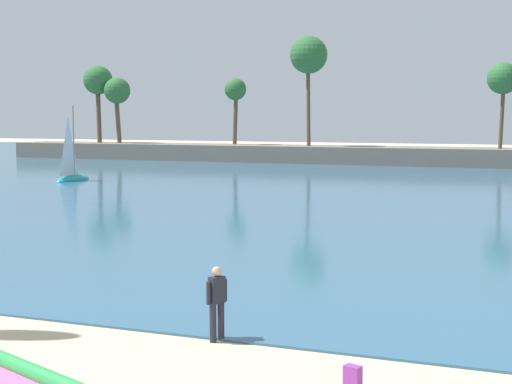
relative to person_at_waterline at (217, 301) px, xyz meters
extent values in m
cube|color=#33607F|center=(-2.52, 50.62, -0.86)|extent=(220.00, 101.18, 0.06)
cube|color=slate|center=(-2.52, 61.21, 0.01)|extent=(97.94, 6.00, 1.80)
cylinder|color=brown|center=(-25.17, 62.22, 3.92)|extent=(0.69, 0.54, 6.04)
sphere|color=#2D6633|center=(-25.17, 62.22, 6.93)|extent=(2.42, 2.42, 2.42)
cylinder|color=brown|center=(2.80, 60.81, 4.24)|extent=(0.54, 0.45, 6.67)
sphere|color=#2D6633|center=(2.80, 60.81, 7.56)|extent=(3.00, 3.00, 3.00)
cylinder|color=brown|center=(-39.50, 61.30, 3.92)|extent=(0.77, 0.68, 6.05)
sphere|color=#2D6633|center=(-39.50, 61.30, 6.92)|extent=(3.01, 3.01, 3.01)
cylinder|color=brown|center=(-16.36, 60.68, 5.60)|extent=(0.69, 0.87, 9.40)
sphere|color=#2D6633|center=(-16.36, 60.68, 10.29)|extent=(3.88, 3.88, 3.88)
cylinder|color=brown|center=(-42.36, 61.77, 4.55)|extent=(0.87, 0.86, 7.32)
sphere|color=#2D6633|center=(-42.36, 61.77, 8.20)|extent=(3.41, 3.41, 3.41)
cylinder|color=green|center=(-0.17, -5.68, 0.12)|extent=(3.29, 1.48, 0.25)
cylinder|color=#23232D|center=(-0.05, -0.10, -0.46)|extent=(0.15, 0.15, 0.86)
cylinder|color=#23232D|center=(0.05, 0.10, -0.46)|extent=(0.15, 0.15, 0.86)
cube|color=#23232D|center=(0.00, 0.00, 0.26)|extent=(0.34, 0.39, 0.58)
sphere|color=tan|center=(0.00, 0.00, 0.67)|extent=(0.21, 0.21, 0.21)
cylinder|color=#23232D|center=(-0.11, -0.20, 0.22)|extent=(0.09, 0.09, 0.50)
cylinder|color=#23232D|center=(0.11, 0.20, 0.22)|extent=(0.09, 0.09, 0.50)
cube|color=purple|center=(3.47, -1.81, -0.67)|extent=(0.34, 0.28, 0.44)
cube|color=purple|center=(3.50, -1.68, -0.77)|extent=(0.23, 0.14, 0.20)
ellipsoid|color=teal|center=(-26.64, 33.44, -0.83)|extent=(1.46, 4.23, 0.83)
cylinder|color=gray|center=(-26.65, 33.65, 2.19)|extent=(0.13, 0.13, 5.21)
pyramid|color=silver|center=(-26.61, 32.94, 1.80)|extent=(0.22, 1.88, 4.43)
camera|label=1|loc=(6.52, -14.74, 4.02)|focal=52.93mm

